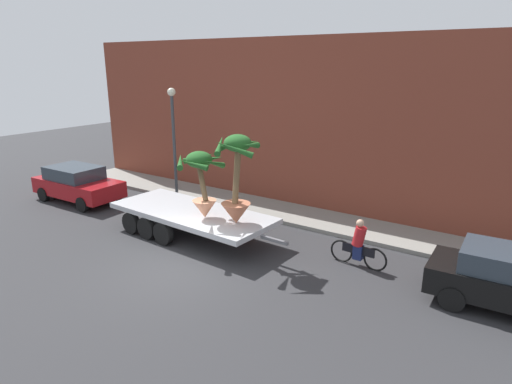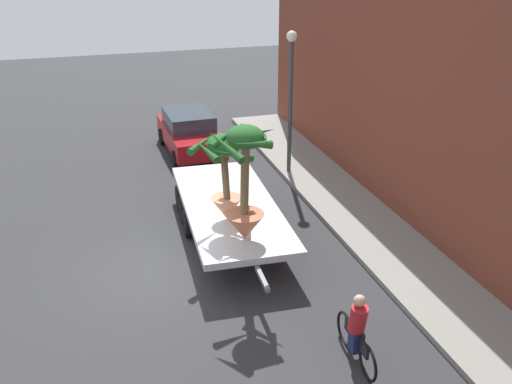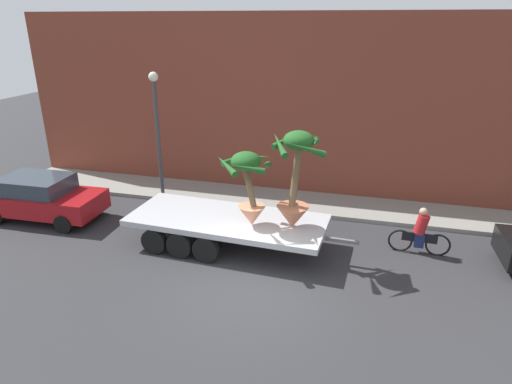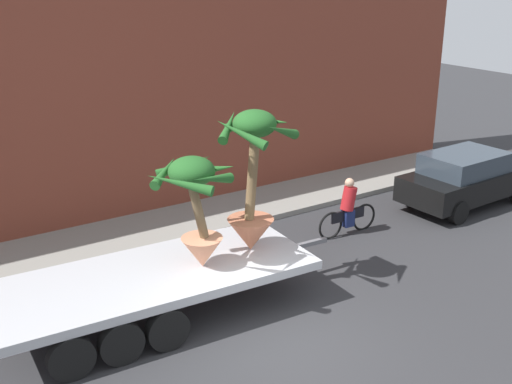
# 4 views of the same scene
# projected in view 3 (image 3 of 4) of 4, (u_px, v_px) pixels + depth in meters

# --- Properties ---
(ground_plane) EXTENTS (60.00, 60.00, 0.00)m
(ground_plane) POSITION_uv_depth(u_px,v_px,m) (253.00, 289.00, 11.87)
(ground_plane) COLOR #2D2D30
(sidewalk) EXTENTS (24.00, 2.20, 0.15)m
(sidewalk) POSITION_uv_depth(u_px,v_px,m) (294.00, 202.00, 17.33)
(sidewalk) COLOR gray
(sidewalk) RESTS_ON ground
(building_facade) EXTENTS (24.00, 1.20, 7.06)m
(building_facade) POSITION_uv_depth(u_px,v_px,m) (304.00, 106.00, 17.60)
(building_facade) COLOR brown
(building_facade) RESTS_ON ground
(flatbed_trailer) EXTENTS (7.22, 2.78, 0.98)m
(flatbed_trailer) POSITION_uv_depth(u_px,v_px,m) (220.00, 222.00, 13.96)
(flatbed_trailer) COLOR #B7BABF
(flatbed_trailer) RESTS_ON ground
(potted_palm_rear) EXTENTS (1.68, 1.69, 2.93)m
(potted_palm_rear) POSITION_uv_depth(u_px,v_px,m) (295.00, 181.00, 12.61)
(potted_palm_rear) COLOR #B26647
(potted_palm_rear) RESTS_ON flatbed_trailer
(potted_palm_middle) EXTENTS (1.67, 1.76, 2.26)m
(potted_palm_middle) POSITION_uv_depth(u_px,v_px,m) (248.00, 183.00, 12.87)
(potted_palm_middle) COLOR tan
(potted_palm_middle) RESTS_ON flatbed_trailer
(cyclist) EXTENTS (1.84, 0.35, 1.54)m
(cyclist) POSITION_uv_depth(u_px,v_px,m) (420.00, 233.00, 13.48)
(cyclist) COLOR black
(cyclist) RESTS_ON ground
(trailing_car) EXTENTS (4.27, 2.05, 1.58)m
(trailing_car) POSITION_uv_depth(u_px,v_px,m) (41.00, 197.00, 15.81)
(trailing_car) COLOR maroon
(trailing_car) RESTS_ON ground
(street_lamp) EXTENTS (0.36, 0.36, 4.83)m
(street_lamp) POSITION_uv_depth(u_px,v_px,m) (157.00, 119.00, 16.72)
(street_lamp) COLOR #383D42
(street_lamp) RESTS_ON sidewalk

